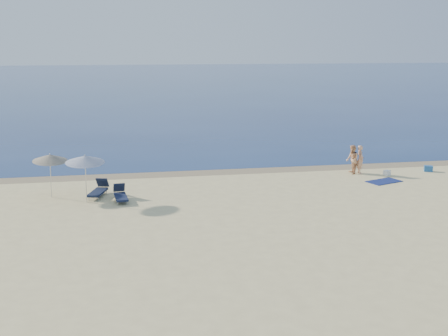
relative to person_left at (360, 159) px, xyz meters
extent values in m
cube|color=navy|center=(-4.29, 82.37, -0.81)|extent=(240.00, 160.00, 0.01)
cube|color=#847254|center=(-4.29, 1.77, -0.81)|extent=(240.00, 1.60, 0.00)
imported|color=tan|center=(0.00, 0.00, 0.00)|extent=(0.45, 0.63, 1.63)
imported|color=tan|center=(-0.48, 0.01, 0.01)|extent=(0.71, 0.87, 1.66)
cube|color=#0F194F|center=(0.49, -2.10, -0.80)|extent=(2.08, 1.60, 0.03)
cube|color=white|center=(1.30, -0.77, -0.67)|extent=(0.43, 0.41, 0.29)
cube|color=#1C559D|center=(4.14, -0.25, -0.65)|extent=(0.57, 0.50, 0.34)
cylinder|color=silver|center=(-15.08, -3.48, 0.19)|extent=(0.09, 0.25, 2.11)
cone|color=white|center=(-15.08, -3.27, 1.24)|extent=(2.17, 2.19, 0.50)
sphere|color=silver|center=(-15.08, -3.27, 1.42)|extent=(0.06, 0.06, 0.06)
cylinder|color=silver|center=(-16.81, -2.22, 0.13)|extent=(0.12, 0.24, 1.99)
cone|color=beige|center=(-16.81, -2.02, 1.12)|extent=(2.14, 2.15, 0.49)
sphere|color=silver|center=(-16.81, -2.02, 1.29)|extent=(0.06, 0.06, 0.06)
cube|color=#121A31|center=(-14.63, -2.49, -0.59)|extent=(0.99, 1.67, 0.10)
cube|color=#121A31|center=(-14.41, -1.73, -0.29)|extent=(0.66, 0.53, 0.51)
cylinder|color=#A5A5AD|center=(-14.41, -2.55, -0.70)|extent=(0.03, 0.03, 0.23)
cube|color=#131B36|center=(-13.51, -3.49, -0.60)|extent=(0.70, 1.53, 0.10)
cube|color=#131B36|center=(-13.59, -2.75, -0.32)|extent=(0.58, 0.42, 0.48)
cylinder|color=#A5A5AD|center=(-13.30, -3.47, -0.71)|extent=(0.03, 0.03, 0.22)
camera|label=1|loc=(-13.24, -29.52, 6.55)|focal=45.00mm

